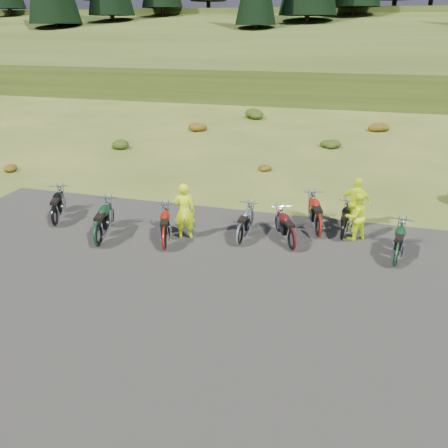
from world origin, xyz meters
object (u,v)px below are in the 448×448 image
(motorcycle_3, at_px, (240,245))
(motorcycle_7, at_px, (394,266))
(person_middle, at_px, (184,212))
(motorcycle_0, at_px, (56,226))

(motorcycle_3, bearing_deg, motorcycle_7, -89.36)
(person_middle, bearing_deg, motorcycle_7, 165.29)
(motorcycle_0, height_order, motorcycle_7, motorcycle_0)
(motorcycle_3, distance_m, person_middle, 2.06)
(motorcycle_0, xyz_separation_m, motorcycle_7, (11.15, 0.05, 0.00))
(motorcycle_7, height_order, person_middle, person_middle)
(motorcycle_7, bearing_deg, person_middle, 97.55)
(motorcycle_3, height_order, person_middle, person_middle)
(motorcycle_0, bearing_deg, person_middle, -109.77)
(motorcycle_0, distance_m, person_middle, 4.78)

